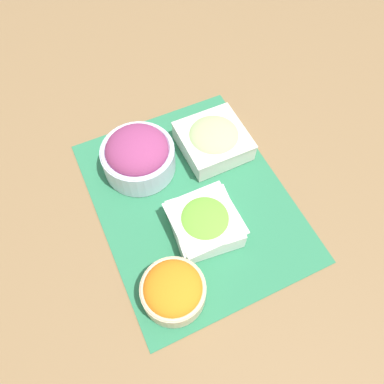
# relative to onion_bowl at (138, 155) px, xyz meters

# --- Properties ---
(ground_plane) EXTENTS (3.00, 3.00, 0.00)m
(ground_plane) POSITION_rel_onion_bowl_xyz_m (-0.13, -0.07, -0.05)
(ground_plane) COLOR olive
(placemat) EXTENTS (0.50, 0.39, 0.00)m
(placemat) POSITION_rel_onion_bowl_xyz_m (-0.13, -0.07, -0.05)
(placemat) COLOR #2D7A51
(placemat) RESTS_ON ground_plane
(onion_bowl) EXTENTS (0.16, 0.16, 0.10)m
(onion_bowl) POSITION_rel_onion_bowl_xyz_m (0.00, 0.00, 0.00)
(onion_bowl) COLOR silver
(onion_bowl) RESTS_ON placemat
(lettuce_bowl) EXTENTS (0.14, 0.14, 0.06)m
(lettuce_bowl) POSITION_rel_onion_bowl_xyz_m (-0.20, -0.06, -0.02)
(lettuce_bowl) COLOR white
(lettuce_bowl) RESTS_ON placemat
(cucumber_bowl) EXTENTS (0.14, 0.14, 0.06)m
(cucumber_bowl) POSITION_rel_onion_bowl_xyz_m (-0.02, -0.17, -0.02)
(cucumber_bowl) COLOR silver
(cucumber_bowl) RESTS_ON placemat
(carrot_bowl) EXTENTS (0.12, 0.12, 0.07)m
(carrot_bowl) POSITION_rel_onion_bowl_xyz_m (-0.30, 0.05, -0.01)
(carrot_bowl) COLOR beige
(carrot_bowl) RESTS_ON placemat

